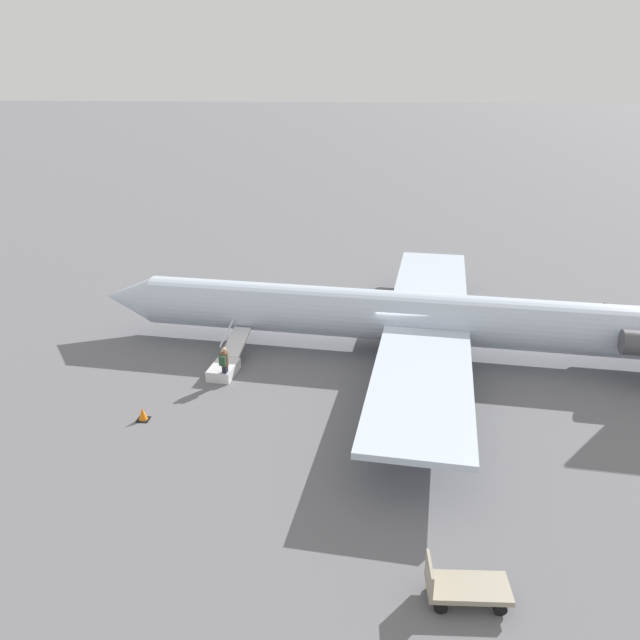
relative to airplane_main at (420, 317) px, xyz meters
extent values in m
plane|color=slate|center=(0.94, -0.08, -1.96)|extent=(600.00, 600.00, 0.00)
cylinder|color=silver|center=(0.94, -0.08, -0.02)|extent=(26.36, 4.84, 2.50)
cone|color=silver|center=(15.38, -1.38, -0.02)|extent=(2.96, 2.69, 2.45)
cube|color=silver|center=(0.24, 6.77, -0.21)|extent=(4.97, 11.34, 0.25)
cube|color=silver|center=(-0.97, -6.70, -0.21)|extent=(4.97, 11.34, 0.25)
cylinder|color=#4C4C51|center=(-10.49, -0.82, 0.17)|extent=(3.09, 1.39, 1.12)
cylinder|color=black|center=(9.44, -0.85, -1.65)|extent=(0.63, 0.21, 0.62)
cylinder|color=#4C4C51|center=(9.44, -0.85, -1.24)|extent=(0.11, 0.11, 0.19)
cylinder|color=black|center=(-1.57, 1.27, -1.65)|extent=(0.63, 0.21, 0.62)
cylinder|color=#4C4C51|center=(-1.57, 1.27, -1.24)|extent=(0.11, 0.11, 0.19)
cylinder|color=black|center=(-1.77, -0.97, -1.65)|extent=(0.63, 0.21, 0.62)
cylinder|color=#4C4C51|center=(-1.77, -0.97, -1.24)|extent=(0.11, 0.11, 0.19)
cube|color=silver|center=(9.16, 3.39, -1.71)|extent=(1.26, 1.89, 0.50)
cube|color=silver|center=(8.98, 1.40, -1.14)|extent=(1.10, 2.30, 0.74)
cube|color=silver|center=(9.43, 1.36, -0.64)|extent=(0.26, 2.21, 0.68)
cube|color=#23232D|center=(8.88, 4.12, -1.53)|extent=(0.22, 0.30, 0.85)
cylinder|color=brown|center=(8.88, 4.12, -0.78)|extent=(0.36, 0.36, 0.65)
sphere|color=tan|center=(8.88, 4.12, -0.34)|extent=(0.24, 0.24, 0.24)
cube|color=#23472D|center=(8.91, 4.39, -0.75)|extent=(0.29, 0.20, 0.44)
cube|color=#9E937F|center=(-0.64, 15.91, -1.52)|extent=(2.27, 1.24, 0.16)
cube|color=#9E937F|center=(0.41, 15.98, -1.09)|extent=(0.15, 1.10, 0.70)
cylinder|color=black|center=(0.10, 16.40, -1.78)|extent=(0.37, 0.14, 0.36)
cylinder|color=black|center=(0.16, 15.52, -1.78)|extent=(0.37, 0.14, 0.36)
cylinder|color=black|center=(-1.44, 16.30, -1.78)|extent=(0.37, 0.14, 0.36)
cylinder|color=black|center=(-1.38, 15.42, -1.78)|extent=(0.37, 0.14, 0.36)
cube|color=black|center=(11.42, 7.74, -1.94)|extent=(0.50, 0.50, 0.03)
cone|color=orange|center=(11.42, 7.74, -1.68)|extent=(0.38, 0.38, 0.55)
camera|label=1|loc=(1.96, 29.02, 11.18)|focal=35.00mm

